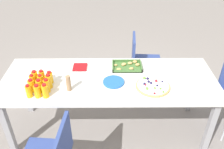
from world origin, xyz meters
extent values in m
plane|color=gray|center=(0.00, 0.00, 0.00)|extent=(12.00, 12.00, 0.00)
cube|color=silver|center=(0.00, 0.00, 0.71)|extent=(2.22, 0.81, 0.04)
cube|color=#99999E|center=(-1.03, -0.33, 0.35)|extent=(0.06, 0.06, 0.69)
cube|color=#99999E|center=(1.03, -0.33, 0.35)|extent=(0.06, 0.06, 0.69)
cube|color=#99999E|center=(-1.03, 0.33, 0.35)|extent=(0.06, 0.06, 0.69)
cube|color=#99999E|center=(1.03, 0.33, 0.35)|extent=(0.06, 0.06, 0.69)
cube|color=#33478C|center=(-0.36, -0.78, 0.64)|extent=(0.06, 0.38, 0.38)
cube|color=#33478C|center=(0.51, 0.78, 0.45)|extent=(0.43, 0.43, 0.04)
cube|color=#33478C|center=(0.33, 0.79, 0.64)|extent=(0.06, 0.38, 0.38)
cylinder|color=silver|center=(0.68, 0.93, 0.21)|extent=(0.02, 0.02, 0.41)
cylinder|color=silver|center=(0.66, 0.61, 0.21)|extent=(0.02, 0.02, 0.41)
cylinder|color=silver|center=(0.36, 0.95, 0.21)|extent=(0.02, 0.02, 0.41)
cylinder|color=silver|center=(0.34, 0.63, 0.21)|extent=(0.02, 0.02, 0.41)
cylinder|color=silver|center=(1.27, 0.12, 0.21)|extent=(0.02, 0.02, 0.41)
cylinder|color=#F9AE14|center=(-0.74, -0.29, 0.79)|extent=(0.05, 0.05, 0.12)
cylinder|color=red|center=(-0.74, -0.29, 0.86)|extent=(0.03, 0.03, 0.02)
cylinder|color=#F9AB14|center=(-0.66, -0.29, 0.79)|extent=(0.06, 0.06, 0.12)
cylinder|color=red|center=(-0.66, -0.29, 0.86)|extent=(0.04, 0.04, 0.02)
cylinder|color=#F9AB14|center=(-0.59, -0.29, 0.80)|extent=(0.06, 0.06, 0.13)
cylinder|color=red|center=(-0.59, -0.29, 0.87)|extent=(0.04, 0.04, 0.02)
cylinder|color=#FAAC14|center=(-0.73, -0.21, 0.80)|extent=(0.06, 0.06, 0.12)
cylinder|color=red|center=(-0.73, -0.21, 0.87)|extent=(0.04, 0.04, 0.02)
cylinder|color=#FAAB14|center=(-0.66, -0.22, 0.80)|extent=(0.06, 0.06, 0.13)
cylinder|color=red|center=(-0.66, -0.22, 0.87)|extent=(0.04, 0.04, 0.02)
cylinder|color=#F9AE14|center=(-0.59, -0.21, 0.80)|extent=(0.06, 0.06, 0.13)
cylinder|color=red|center=(-0.59, -0.21, 0.87)|extent=(0.04, 0.04, 0.02)
cylinder|color=#F9AE14|center=(-0.74, -0.15, 0.80)|extent=(0.05, 0.05, 0.13)
cylinder|color=red|center=(-0.74, -0.15, 0.87)|extent=(0.03, 0.03, 0.02)
cylinder|color=#FAAC14|center=(-0.66, -0.14, 0.80)|extent=(0.05, 0.05, 0.12)
cylinder|color=red|center=(-0.66, -0.14, 0.87)|extent=(0.04, 0.04, 0.02)
cylinder|color=#F9AC14|center=(-0.58, -0.15, 0.80)|extent=(0.06, 0.06, 0.13)
cylinder|color=red|center=(-0.58, -0.15, 0.88)|extent=(0.04, 0.04, 0.02)
cylinder|color=#FAAC14|center=(-0.74, -0.07, 0.80)|extent=(0.06, 0.06, 0.12)
cylinder|color=red|center=(-0.74, -0.07, 0.86)|extent=(0.04, 0.04, 0.02)
cylinder|color=#FAAB14|center=(-0.66, -0.07, 0.80)|extent=(0.06, 0.06, 0.13)
cylinder|color=red|center=(-0.66, -0.07, 0.87)|extent=(0.04, 0.04, 0.02)
cylinder|color=#F9AE14|center=(-0.59, -0.07, 0.79)|extent=(0.06, 0.06, 0.12)
cylinder|color=red|center=(-0.59, -0.07, 0.86)|extent=(0.04, 0.04, 0.02)
cylinder|color=tan|center=(0.43, -0.15, 0.74)|extent=(0.34, 0.34, 0.02)
cylinder|color=white|center=(0.43, -0.15, 0.76)|extent=(0.31, 0.31, 0.01)
sphere|color=red|center=(0.47, -0.10, 0.77)|extent=(0.03, 0.03, 0.03)
sphere|color=#66B238|center=(0.44, -0.21, 0.77)|extent=(0.02, 0.02, 0.02)
sphere|color=#66B238|center=(0.51, -0.27, 0.77)|extent=(0.02, 0.02, 0.02)
sphere|color=#1E1947|center=(0.39, -0.05, 0.77)|extent=(0.03, 0.03, 0.03)
sphere|color=#1E1947|center=(0.35, -0.14, 0.77)|extent=(0.03, 0.03, 0.03)
sphere|color=#66B238|center=(0.36, -0.05, 0.77)|extent=(0.03, 0.03, 0.03)
sphere|color=#1E1947|center=(0.42, -0.13, 0.77)|extent=(0.02, 0.02, 0.02)
sphere|color=red|center=(0.42, -0.29, 0.77)|extent=(0.02, 0.02, 0.02)
sphere|color=#66B238|center=(0.49, -0.22, 0.77)|extent=(0.02, 0.02, 0.02)
sphere|color=#66B238|center=(0.36, -0.22, 0.77)|extent=(0.03, 0.03, 0.03)
sphere|color=#1E1947|center=(0.53, -0.10, 0.76)|extent=(0.02, 0.02, 0.02)
sphere|color=#1E1947|center=(0.39, -0.11, 0.77)|extent=(0.02, 0.02, 0.02)
sphere|color=red|center=(0.36, -0.16, 0.76)|extent=(0.02, 0.02, 0.02)
sphere|color=#1E1947|center=(0.47, -0.17, 0.77)|extent=(0.02, 0.02, 0.02)
cube|color=#477238|center=(0.20, 0.21, 0.74)|extent=(0.32, 0.23, 0.01)
cube|color=#477238|center=(0.20, 0.10, 0.75)|extent=(0.32, 0.01, 0.03)
cube|color=#477238|center=(0.20, 0.32, 0.75)|extent=(0.32, 0.01, 0.03)
cube|color=#477238|center=(0.04, 0.21, 0.75)|extent=(0.01, 0.23, 0.03)
cube|color=#477238|center=(0.35, 0.21, 0.75)|extent=(0.01, 0.23, 0.03)
ellipsoid|color=tan|center=(0.07, 0.23, 0.75)|extent=(0.04, 0.03, 0.02)
ellipsoid|color=tan|center=(0.29, 0.29, 0.76)|extent=(0.05, 0.04, 0.03)
ellipsoid|color=tan|center=(0.24, 0.26, 0.76)|extent=(0.05, 0.04, 0.03)
ellipsoid|color=tan|center=(0.24, 0.15, 0.76)|extent=(0.05, 0.03, 0.03)
ellipsoid|color=tan|center=(0.16, 0.23, 0.75)|extent=(0.04, 0.03, 0.02)
ellipsoid|color=tan|center=(0.32, 0.23, 0.76)|extent=(0.05, 0.04, 0.03)
ellipsoid|color=tan|center=(0.11, 0.13, 0.76)|extent=(0.05, 0.04, 0.03)
ellipsoid|color=tan|center=(0.17, 0.24, 0.76)|extent=(0.05, 0.04, 0.03)
cylinder|color=blue|center=(0.05, -0.08, 0.74)|extent=(0.21, 0.21, 0.00)
cylinder|color=blue|center=(0.05, -0.08, 0.74)|extent=(0.21, 0.21, 0.00)
cylinder|color=blue|center=(0.05, -0.08, 0.75)|extent=(0.21, 0.21, 0.00)
cylinder|color=blue|center=(0.05, -0.08, 0.75)|extent=(0.21, 0.21, 0.00)
cube|color=red|center=(-0.32, 0.21, 0.74)|extent=(0.15, 0.15, 0.02)
cylinder|color=#9E7A56|center=(-0.38, -0.20, 0.82)|extent=(0.04, 0.04, 0.16)
camera|label=1|loc=(0.02, -2.02, 2.15)|focal=38.15mm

